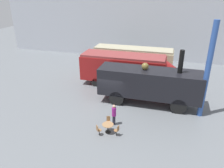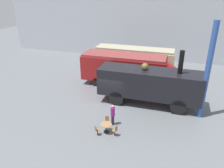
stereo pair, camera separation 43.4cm
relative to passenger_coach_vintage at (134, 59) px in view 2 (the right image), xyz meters
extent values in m
plane|color=slate|center=(-0.53, -8.24, -2.06)|extent=(80.00, 80.00, 0.00)
cube|color=#B2B7C1|center=(-0.53, 7.07, 2.44)|extent=(44.00, 0.15, 9.00)
cube|color=beige|center=(0.00, 0.00, -0.09)|extent=(9.64, 2.46, 2.40)
cube|color=tan|center=(0.00, 0.00, 1.23)|extent=(9.45, 2.27, 0.24)
cylinder|color=black|center=(2.89, -1.17, -1.47)|extent=(1.18, 0.12, 1.18)
cylinder|color=black|center=(2.89, 1.17, -1.47)|extent=(1.18, 0.12, 1.18)
cylinder|color=black|center=(-2.89, -1.17, -1.47)|extent=(1.18, 0.12, 1.18)
cylinder|color=black|center=(-2.89, 1.17, -1.47)|extent=(1.18, 0.12, 1.18)
cube|color=maroon|center=(-0.43, -3.49, -0.12)|extent=(9.14, 2.88, 2.62)
cone|color=maroon|center=(5.14, -3.49, -0.12)|extent=(2.00, 2.49, 2.49)
cube|color=brown|center=(-0.43, -3.49, 1.31)|extent=(8.96, 2.65, 0.24)
cylinder|color=black|center=(2.31, -4.87, -1.58)|extent=(0.97, 0.12, 0.97)
cylinder|color=black|center=(2.31, -2.11, -1.58)|extent=(0.97, 0.12, 0.97)
cylinder|color=black|center=(-3.17, -4.87, -1.58)|extent=(0.97, 0.12, 0.97)
cylinder|color=black|center=(-3.17, -2.11, -1.58)|extent=(0.97, 0.12, 0.97)
cube|color=black|center=(2.89, -7.17, 0.07)|extent=(9.24, 2.52, 2.47)
cylinder|color=black|center=(5.43, -7.17, 2.31)|extent=(0.41, 0.41, 2.01)
sphere|color=brown|center=(2.42, -7.17, 1.60)|extent=(0.64, 0.64, 0.64)
cylinder|color=black|center=(5.66, -8.36, -1.37)|extent=(1.38, 0.12, 1.38)
cylinder|color=black|center=(5.66, -5.97, -1.37)|extent=(1.38, 0.12, 1.38)
cylinder|color=black|center=(0.11, -8.36, -1.37)|extent=(1.38, 0.12, 1.38)
cylinder|color=black|center=(0.11, -5.97, -1.37)|extent=(1.38, 0.12, 1.38)
cylinder|color=black|center=(0.57, -12.58, -2.05)|extent=(0.44, 0.44, 0.02)
cylinder|color=black|center=(0.57, -12.58, -1.72)|extent=(0.08, 0.08, 0.65)
cylinder|color=#9E754C|center=(0.57, -12.58, -1.37)|extent=(0.86, 0.86, 0.03)
cylinder|color=black|center=(1.28, -12.78, -1.85)|extent=(0.06, 0.06, 0.42)
cylinder|color=olive|center=(1.28, -12.78, -1.63)|extent=(0.36, 0.36, 0.03)
cube|color=olive|center=(1.42, -12.82, -1.40)|extent=(0.12, 0.29, 0.42)
cylinder|color=black|center=(0.39, -11.88, -1.85)|extent=(0.06, 0.06, 0.42)
cylinder|color=olive|center=(0.39, -11.88, -1.63)|extent=(0.36, 0.36, 0.03)
cube|color=olive|center=(0.35, -11.73, -1.40)|extent=(0.29, 0.11, 0.42)
cylinder|color=black|center=(0.05, -13.09, -1.85)|extent=(0.06, 0.06, 0.42)
cylinder|color=olive|center=(0.05, -13.09, -1.63)|extent=(0.36, 0.36, 0.03)
cube|color=olive|center=(-0.06, -13.20, -1.40)|extent=(0.23, 0.23, 0.42)
cylinder|color=#262633|center=(0.74, -11.46, -1.65)|extent=(0.24, 0.24, 0.82)
cylinder|color=#8C1E7A|center=(0.74, -11.46, -0.88)|extent=(0.34, 0.34, 0.73)
sphere|color=tan|center=(0.74, -11.46, -0.40)|extent=(0.24, 0.24, 0.24)
cylinder|color=#2D519E|center=(7.47, -8.09, 1.94)|extent=(0.44, 0.44, 8.00)
camera|label=1|loc=(4.62, -25.70, 8.01)|focal=35.00mm
camera|label=2|loc=(5.04, -25.58, 8.01)|focal=35.00mm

